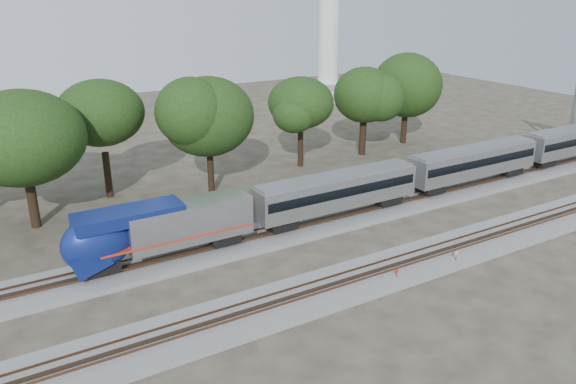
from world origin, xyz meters
name	(u,v)px	position (x,y,z in m)	size (l,w,h in m)	color
ground	(340,257)	(0.00, 0.00, 0.00)	(160.00, 160.00, 0.00)	#383328
track_far	(300,228)	(0.00, 6.00, 0.21)	(160.00, 5.00, 0.73)	slate
track_near	(372,275)	(0.00, -4.00, 0.21)	(160.00, 5.00, 0.73)	slate
train	(529,149)	(30.11, 6.00, 3.02)	(101.29, 2.88, 4.25)	silver
switch_stand_red	(397,274)	(1.18, -5.35, 0.65)	(0.32, 0.06, 1.01)	#512D19
switch_stand_white	(456,256)	(6.85, -5.66, 0.73)	(0.35, 0.16, 1.15)	#512D19
switch_lever	(463,257)	(8.06, -5.30, 0.15)	(0.50, 0.30, 0.30)	#512D19
tree_2	(22,138)	(-19.84, 18.65, 8.12)	(8.28, 8.28, 11.67)	black
tree_3	(100,113)	(-12.27, 22.98, 8.63)	(8.78, 8.78, 12.38)	black
tree_4	(208,117)	(-2.94, 18.64, 8.02)	(8.17, 8.17, 11.52)	black
tree_5	(301,103)	(9.84, 21.82, 7.58)	(7.72, 7.72, 10.89)	black
tree_6	(365,95)	(19.19, 21.99, 7.57)	(7.71, 7.71, 10.88)	black
tree_7	(407,85)	(27.58, 23.70, 7.80)	(7.95, 7.95, 11.21)	black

